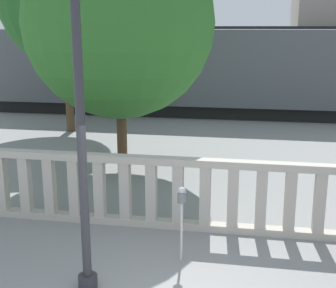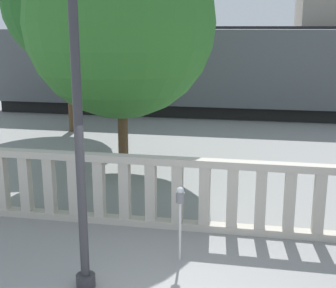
% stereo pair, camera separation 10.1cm
% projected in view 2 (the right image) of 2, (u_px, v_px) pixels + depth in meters
% --- Properties ---
extents(balustrade, '(15.78, 0.24, 1.42)m').
position_uv_depth(balustrade, '(191.00, 194.00, 8.90)').
color(balustrade, '#BCB5A8').
rests_on(balustrade, ground).
extents(parking_meter, '(0.14, 0.14, 1.29)m').
position_uv_depth(parking_meter, '(180.00, 204.00, 7.63)').
color(parking_meter, silver).
rests_on(parking_meter, ground).
extents(train_near, '(26.46, 2.79, 4.29)m').
position_uv_depth(train_near, '(298.00, 72.00, 19.73)').
color(train_near, black).
rests_on(train_near, ground).
extents(train_far, '(19.54, 2.75, 4.43)m').
position_uv_depth(train_far, '(275.00, 58.00, 27.36)').
color(train_far, black).
rests_on(train_far, ground).
extents(tree_left, '(4.54, 4.54, 6.93)m').
position_uv_depth(tree_left, '(67.00, 2.00, 16.43)').
color(tree_left, '#4C3823').
rests_on(tree_left, ground).
extents(tree_right, '(4.80, 4.80, 6.30)m').
position_uv_depth(tree_right, '(120.00, 23.00, 11.66)').
color(tree_right, '#4C3823').
rests_on(tree_right, ground).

